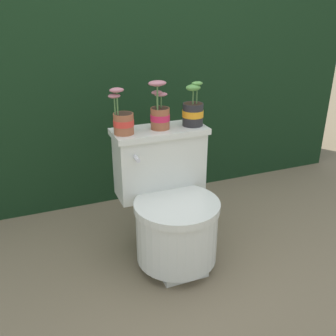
{
  "coord_description": "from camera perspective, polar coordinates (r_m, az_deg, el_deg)",
  "views": [
    {
      "loc": [
        -0.67,
        -1.46,
        1.22
      ],
      "look_at": [
        -0.05,
        0.1,
        0.49
      ],
      "focal_mm": 40.0,
      "sensor_mm": 36.0,
      "label": 1
    }
  ],
  "objects": [
    {
      "name": "potted_plant_left",
      "position": [
        1.78,
        -6.88,
        7.22
      ],
      "size": [
        0.12,
        0.1,
        0.22
      ],
      "color": "#9E5638",
      "rests_on": "toilet"
    },
    {
      "name": "potted_plant_midleft",
      "position": [
        1.84,
        -1.27,
        8.47
      ],
      "size": [
        0.12,
        0.11,
        0.24
      ],
      "color": "#9E5638",
      "rests_on": "toilet"
    },
    {
      "name": "potted_plant_middle",
      "position": [
        1.91,
        3.83,
        8.65
      ],
      "size": [
        0.11,
        0.11,
        0.22
      ],
      "color": "#262628",
      "rests_on": "toilet"
    },
    {
      "name": "toilet",
      "position": [
        1.89,
        0.38,
        -5.82
      ],
      "size": [
        0.48,
        0.54,
        0.66
      ],
      "color": "silver",
      "rests_on": "ground"
    },
    {
      "name": "hedge_backdrop",
      "position": [
        2.69,
        -7.4,
        16.06
      ],
      "size": [
        3.2,
        0.69,
        1.77
      ],
      "color": "black",
      "rests_on": "ground"
    },
    {
      "name": "ground_plane",
      "position": [
        2.02,
        2.42,
        -13.79
      ],
      "size": [
        12.0,
        12.0,
        0.0
      ],
      "primitive_type": "plane",
      "color": "#75664C"
    }
  ]
}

